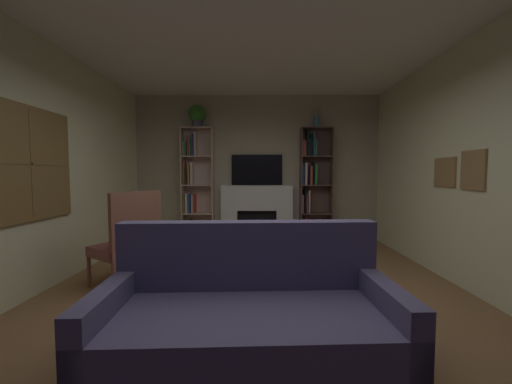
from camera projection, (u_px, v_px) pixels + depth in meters
name	position (u px, v px, depth m)	size (l,w,h in m)	color
ground_plane	(255.00, 309.00, 2.93)	(7.45, 7.45, 0.00)	olive
wall_back_accent	(257.00, 168.00, 5.97)	(4.95, 0.06, 2.89)	#ABA589
wall_right_with_art	(511.00, 163.00, 2.83)	(0.09, 6.33, 2.89)	beige
wall_left_with_window	(4.00, 163.00, 2.88)	(0.11, 6.33, 2.89)	beige
ceiling	(255.00, 4.00, 2.75)	(4.95, 6.33, 0.06)	white
fireplace	(257.00, 212.00, 5.90)	(1.52, 0.48, 1.11)	white
tv	(257.00, 170.00, 5.91)	(1.01, 0.06, 0.60)	black
bookshelf_left	(195.00, 184.00, 5.86)	(0.62, 0.31, 2.23)	beige
bookshelf_right	(312.00, 184.00, 5.84)	(0.62, 0.28, 2.23)	brown
potted_plant	(197.00, 115.00, 5.74)	(0.33, 0.33, 0.44)	#494A5E
vase_with_flowers	(317.00, 122.00, 5.72)	(0.11, 0.11, 0.36)	teal
couch	(249.00, 320.00, 2.12)	(2.09, 1.00, 0.96)	#544E71
armchair	(129.00, 240.00, 3.53)	(0.82, 0.85, 1.13)	brown
coffee_table	(252.00, 274.00, 2.85)	(0.76, 0.45, 0.45)	#4F3733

